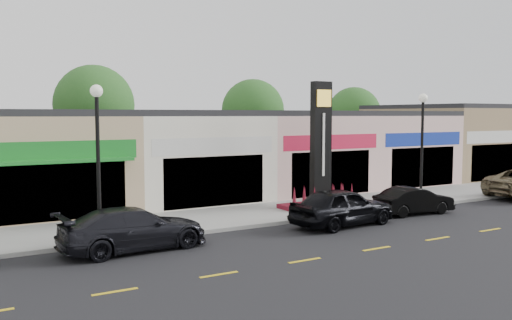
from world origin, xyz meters
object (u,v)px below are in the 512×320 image
object	(u,v)px
car_black_sedan	(342,207)
car_dark_sedan	(134,229)
lamp_west_near	(98,146)
pylon_sign	(321,163)
lamp_east_near	(422,137)
car_black_conv	(414,201)

from	to	relation	value
car_black_sedan	car_dark_sedan	bearing A→B (deg)	81.94
lamp_west_near	pylon_sign	size ratio (longest dim) A/B	0.91
lamp_east_near	pylon_sign	world-z (taller)	pylon_sign
lamp_west_near	car_dark_sedan	xyz separation A→B (m)	(0.77, -1.49, -2.75)
car_dark_sedan	car_black_conv	xyz separation A→B (m)	(13.21, 0.02, -0.10)
lamp_west_near	car_black_sedan	bearing A→B (deg)	-11.31
car_black_sedan	car_black_conv	bearing A→B (deg)	-90.25
lamp_east_near	car_dark_sedan	bearing A→B (deg)	-174.42
pylon_sign	car_dark_sedan	distance (m)	10.82
lamp_east_near	car_black_sedan	bearing A→B (deg)	-163.98
lamp_west_near	pylon_sign	xyz separation A→B (m)	(11.00, 1.70, -1.20)
lamp_east_near	car_black_sedan	distance (m)	7.34
car_black_conv	pylon_sign	bearing A→B (deg)	48.17
lamp_east_near	car_dark_sedan	xyz separation A→B (m)	(-15.23, -1.49, -2.75)
lamp_west_near	lamp_east_near	size ratio (longest dim) A/B	1.00
lamp_east_near	lamp_west_near	bearing A→B (deg)	180.00
pylon_sign	car_dark_sedan	size ratio (longest dim) A/B	1.19
lamp_west_near	car_black_sedan	world-z (taller)	lamp_west_near
car_dark_sedan	car_black_sedan	bearing A→B (deg)	-96.60
lamp_east_near	pylon_sign	bearing A→B (deg)	161.25
pylon_sign	car_black_conv	size ratio (longest dim) A/B	1.57
pylon_sign	lamp_east_near	bearing A→B (deg)	-18.75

